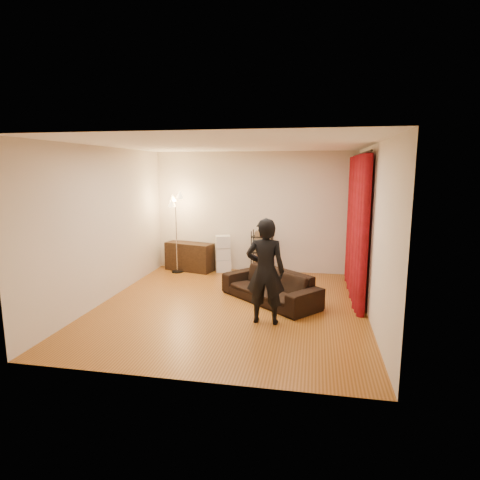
% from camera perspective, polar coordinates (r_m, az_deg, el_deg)
% --- Properties ---
extents(floor, '(5.00, 5.00, 0.00)m').
position_cam_1_polar(floor, '(6.97, -1.28, -9.34)').
color(floor, '#935A24').
rests_on(floor, ground).
extents(ceiling, '(5.00, 5.00, 0.00)m').
position_cam_1_polar(ceiling, '(6.58, -1.38, 13.41)').
color(ceiling, white).
rests_on(ceiling, ground).
extents(wall_back, '(5.00, 0.00, 5.00)m').
position_cam_1_polar(wall_back, '(9.08, 1.95, 3.97)').
color(wall_back, beige).
rests_on(wall_back, ground).
extents(wall_front, '(5.00, 0.00, 5.00)m').
position_cam_1_polar(wall_front, '(4.27, -8.30, -3.15)').
color(wall_front, beige).
rests_on(wall_front, ground).
extents(wall_left, '(0.00, 5.00, 5.00)m').
position_cam_1_polar(wall_left, '(7.44, -18.55, 2.08)').
color(wall_left, beige).
rests_on(wall_left, ground).
extents(wall_right, '(0.00, 5.00, 5.00)m').
position_cam_1_polar(wall_right, '(6.56, 18.28, 1.09)').
color(wall_right, beige).
rests_on(wall_right, ground).
extents(curtain_rod, '(0.04, 2.65, 0.04)m').
position_cam_1_polar(curtain_rod, '(7.60, 16.93, 11.64)').
color(curtain_rod, black).
rests_on(curtain_rod, wall_right).
extents(curtain, '(0.22, 2.65, 2.55)m').
position_cam_1_polar(curtain, '(7.66, 16.28, 1.86)').
color(curtain, maroon).
rests_on(curtain, ground).
extents(sofa, '(1.91, 1.79, 0.55)m').
position_cam_1_polar(sofa, '(7.14, 4.29, -6.56)').
color(sofa, black).
rests_on(sofa, ground).
extents(person, '(0.59, 0.39, 1.61)m').
position_cam_1_polar(person, '(6.03, 3.63, -4.45)').
color(person, black).
rests_on(person, ground).
extents(media_cabinet, '(1.17, 0.69, 0.64)m').
position_cam_1_polar(media_cabinet, '(9.31, -7.17, -2.36)').
color(media_cabinet, black).
rests_on(media_cabinet, ground).
extents(storage_boxes, '(0.41, 0.37, 0.84)m').
position_cam_1_polar(storage_boxes, '(9.11, -2.42, -1.94)').
color(storage_boxes, beige).
rests_on(storage_boxes, ground).
extents(wire_shelf, '(0.51, 0.41, 0.97)m').
position_cam_1_polar(wire_shelf, '(8.97, 3.16, -1.72)').
color(wire_shelf, black).
rests_on(wire_shelf, ground).
extents(floor_lamp, '(0.35, 0.35, 1.76)m').
position_cam_1_polar(floor_lamp, '(9.08, -9.04, 0.87)').
color(floor_lamp, silver).
rests_on(floor_lamp, ground).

